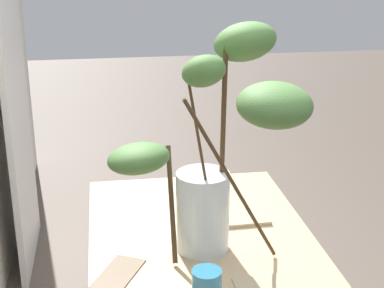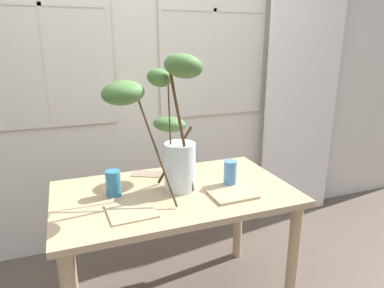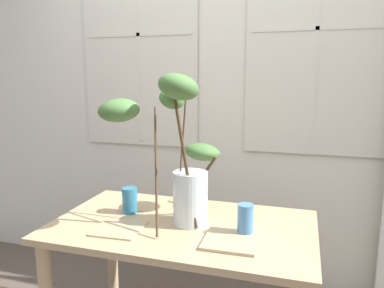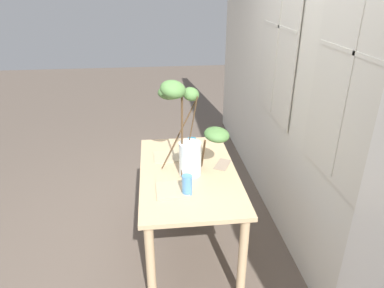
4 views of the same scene
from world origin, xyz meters
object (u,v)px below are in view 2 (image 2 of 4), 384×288
object	(u,v)px
drinking_glass_blue_right	(230,173)
vase_with_branches	(169,129)
plate_square_left	(131,211)
drinking_glass_blue_left	(113,183)
dining_table	(175,210)
plate_square_right	(230,192)

from	to	relation	value
drinking_glass_blue_right	vase_with_branches	bearing A→B (deg)	173.35
drinking_glass_blue_right	plate_square_left	xyz separation A→B (m)	(-0.58, -0.11, -0.07)
vase_with_branches	drinking_glass_blue_left	size ratio (longest dim) A/B	5.58
vase_with_branches	plate_square_left	size ratio (longest dim) A/B	3.46
drinking_glass_blue_left	drinking_glass_blue_right	world-z (taller)	drinking_glass_blue_right
vase_with_branches	drinking_glass_blue_right	world-z (taller)	vase_with_branches
vase_with_branches	plate_square_left	bearing A→B (deg)	-147.46
vase_with_branches	drinking_glass_blue_left	xyz separation A→B (m)	(-0.29, 0.06, -0.28)
drinking_glass_blue_right	dining_table	bearing A→B (deg)	172.56
plate_square_left	dining_table	bearing A→B (deg)	30.23
plate_square_left	vase_with_branches	bearing A→B (deg)	32.54
drinking_glass_blue_right	plate_square_right	size ratio (longest dim) A/B	0.62
plate_square_right	drinking_glass_blue_right	bearing A→B (deg)	64.34
drinking_glass_blue_right	plate_square_right	xyz separation A→B (m)	(-0.05, -0.10, -0.06)
vase_with_branches	plate_square_right	distance (m)	0.47
drinking_glass_blue_left	drinking_glass_blue_right	distance (m)	0.63
vase_with_branches	dining_table	bearing A→B (deg)	3.21
drinking_glass_blue_left	vase_with_branches	bearing A→B (deg)	-12.19
dining_table	plate_square_right	bearing A→B (deg)	-27.65
drinking_glass_blue_left	drinking_glass_blue_right	xyz separation A→B (m)	(0.63, -0.10, 0.00)
drinking_glass_blue_left	plate_square_left	distance (m)	0.23
drinking_glass_blue_left	plate_square_left	size ratio (longest dim) A/B	0.62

